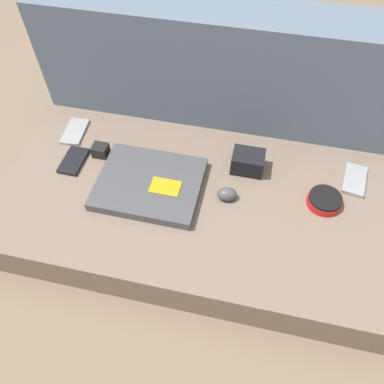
{
  "coord_description": "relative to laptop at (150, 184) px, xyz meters",
  "views": [
    {
      "loc": [
        0.15,
        -0.67,
        1.05
      ],
      "look_at": [
        0.0,
        0.0,
        0.16
      ],
      "focal_mm": 35.0,
      "sensor_mm": 36.0,
      "label": 1
    }
  ],
  "objects": [
    {
      "name": "phone_small",
      "position": [
        -0.27,
        0.05,
        -0.01
      ],
      "size": [
        0.07,
        0.12,
        0.01
      ],
      "rotation": [
        0.0,
        0.0,
        -0.01
      ],
      "color": "black",
      "rests_on": "couch_seat"
    },
    {
      "name": "ground_plane",
      "position": [
        0.14,
        -0.01,
        -0.15
      ],
      "size": [
        8.0,
        8.0,
        0.0
      ],
      "primitive_type": "plane",
      "color": "#7A6651"
    },
    {
      "name": "couch_backrest",
      "position": [
        0.14,
        0.4,
        0.11
      ],
      "size": [
        1.2,
        0.2,
        0.52
      ],
      "color": "slate",
      "rests_on": "ground_plane"
    },
    {
      "name": "phone_black",
      "position": [
        0.62,
        0.16,
        -0.01
      ],
      "size": [
        0.08,
        0.13,
        0.01
      ],
      "rotation": [
        0.0,
        0.0,
        -0.15
      ],
      "color": "#99999E",
      "rests_on": "couch_seat"
    },
    {
      "name": "laptop",
      "position": [
        0.0,
        0.0,
        0.0
      ],
      "size": [
        0.32,
        0.26,
        0.03
      ],
      "rotation": [
        0.0,
        0.0,
        -0.01
      ],
      "color": "#47474C",
      "rests_on": "couch_seat"
    },
    {
      "name": "phone_silver",
      "position": [
        -0.32,
        0.18,
        -0.01
      ],
      "size": [
        0.08,
        0.13,
        0.01
      ],
      "rotation": [
        0.0,
        0.0,
        0.08
      ],
      "color": "#99999E",
      "rests_on": "couch_seat"
    },
    {
      "name": "camera_pouch",
      "position": [
        0.28,
        0.14,
        0.02
      ],
      "size": [
        0.1,
        0.08,
        0.07
      ],
      "color": "black",
      "rests_on": "couch_seat"
    },
    {
      "name": "computer_mouse",
      "position": [
        0.24,
        0.01,
        0.0
      ],
      "size": [
        0.07,
        0.05,
        0.04
      ],
      "rotation": [
        0.0,
        0.0,
        0.2
      ],
      "color": "#4C4C51",
      "rests_on": "couch_seat"
    },
    {
      "name": "speaker_puck",
      "position": [
        0.53,
        0.05,
        0.0
      ],
      "size": [
        0.1,
        0.1,
        0.03
      ],
      "color": "red",
      "rests_on": "couch_seat"
    },
    {
      "name": "couch_seat",
      "position": [
        0.14,
        -0.01,
        -0.08
      ],
      "size": [
        1.2,
        0.61,
        0.14
      ],
      "color": "#7A6656",
      "rests_on": "ground_plane"
    },
    {
      "name": "charger_brick",
      "position": [
        -0.2,
        0.1,
        0.0
      ],
      "size": [
        0.05,
        0.04,
        0.04
      ],
      "color": "black",
      "rests_on": "couch_seat"
    }
  ]
}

